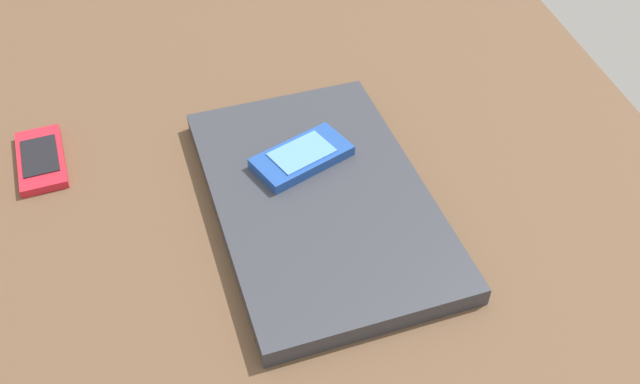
% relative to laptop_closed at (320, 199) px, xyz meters
% --- Properties ---
extents(desk_surface, '(1.20, 0.80, 0.03)m').
position_rel_laptop_closed_xyz_m(desk_surface, '(0.06, 0.01, -0.03)').
color(desk_surface, brown).
rests_on(desk_surface, ground).
extents(laptop_closed, '(0.35, 0.24, 0.02)m').
position_rel_laptop_closed_xyz_m(laptop_closed, '(0.00, 0.00, 0.00)').
color(laptop_closed, '#33353D').
rests_on(laptop_closed, desk_surface).
extents(cell_phone_on_laptop, '(0.09, 0.11, 0.01)m').
position_rel_laptop_closed_xyz_m(cell_phone_on_laptop, '(-0.05, -0.01, 0.02)').
color(cell_phone_on_laptop, '#1E479E').
rests_on(cell_phone_on_laptop, laptop_closed).
extents(cell_phone_on_desk, '(0.11, 0.06, 0.01)m').
position_rel_laptop_closed_xyz_m(cell_phone_on_desk, '(-0.13, -0.29, -0.01)').
color(cell_phone_on_desk, red).
rests_on(cell_phone_on_desk, desk_surface).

